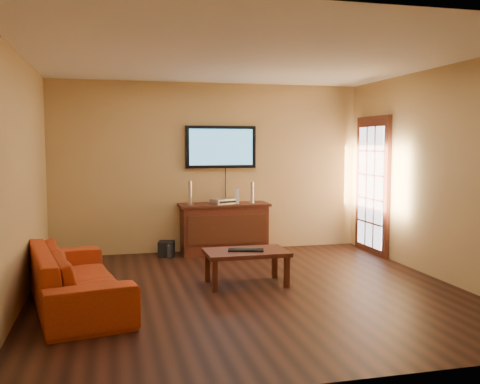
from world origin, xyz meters
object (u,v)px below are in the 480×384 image
object	(u,v)px
speaker_left	(190,194)
speaker_right	(252,193)
bottle	(169,252)
keyboard	(246,250)
media_console	(224,228)
av_receiver	(223,201)
game_console	(238,196)
sofa	(77,267)
subwoofer	(166,249)
coffee_table	(246,255)
television	(221,147)

from	to	relation	value
speaker_left	speaker_right	distance (m)	0.99
bottle	keyboard	world-z (taller)	keyboard
media_console	keyboard	distance (m)	1.97
av_receiver	bottle	bearing A→B (deg)	167.79
speaker_left	game_console	bearing A→B (deg)	-3.63
media_console	bottle	size ratio (longest dim) A/B	6.63
speaker_left	av_receiver	distance (m)	0.53
sofa	subwoofer	size ratio (longest dim) A/B	9.09
coffee_table	speaker_right	world-z (taller)	speaker_right
subwoofer	keyboard	distance (m)	2.09
game_console	keyboard	xyz separation A→B (m)	(-0.36, -1.94, -0.48)
speaker_left	subwoofer	bearing A→B (deg)	-169.42
television	game_console	bearing A→B (deg)	-49.32
television	bottle	world-z (taller)	television
media_console	sofa	world-z (taller)	sofa
keyboard	av_receiver	bearing A→B (deg)	86.37
sofa	keyboard	size ratio (longest dim) A/B	4.68
speaker_right	keyboard	size ratio (longest dim) A/B	0.73
television	coffee_table	world-z (taller)	television
subwoofer	bottle	xyz separation A→B (m)	(0.02, -0.15, -0.02)
av_receiver	bottle	distance (m)	1.15
game_console	keyboard	bearing A→B (deg)	-85.83
coffee_table	subwoofer	xyz separation A→B (m)	(-0.79, 1.89, -0.25)
sofa	bottle	distance (m)	2.49
coffee_table	game_console	size ratio (longest dim) A/B	4.17
speaker_right	subwoofer	xyz separation A→B (m)	(-1.37, -0.02, -0.83)
game_console	subwoofer	xyz separation A→B (m)	(-1.14, -0.02, -0.79)
speaker_right	game_console	world-z (taller)	speaker_right
media_console	speaker_right	size ratio (longest dim) A/B	4.23
coffee_table	subwoofer	distance (m)	2.06
speaker_right	subwoofer	size ratio (longest dim) A/B	1.42
media_console	speaker_left	bearing A→B (deg)	177.45
media_console	subwoofer	world-z (taller)	media_console
media_console	speaker_left	size ratio (longest dim) A/B	3.93
coffee_table	keyboard	distance (m)	0.07
media_console	av_receiver	xyz separation A→B (m)	(-0.02, -0.04, 0.43)
media_console	av_receiver	world-z (taller)	av_receiver
game_console	bottle	size ratio (longest dim) A/B	1.13
coffee_table	bottle	world-z (taller)	coffee_table
television	coffee_table	distance (m)	2.54
coffee_table	bottle	size ratio (longest dim) A/B	4.71
keyboard	game_console	bearing A→B (deg)	79.45
sofa	av_receiver	world-z (taller)	av_receiver
media_console	sofa	xyz separation A→B (m)	(-2.11, -2.35, 0.02)
subwoofer	keyboard	world-z (taller)	keyboard
speaker_right	av_receiver	world-z (taller)	speaker_right
coffee_table	av_receiver	xyz separation A→B (m)	(0.11, 1.90, 0.46)
speaker_left	keyboard	world-z (taller)	speaker_left
media_console	subwoofer	size ratio (longest dim) A/B	6.00
game_console	speaker_left	bearing A→B (deg)	-168.91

